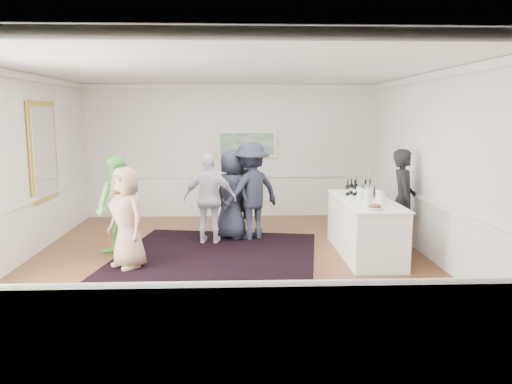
{
  "coord_description": "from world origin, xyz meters",
  "views": [
    {
      "loc": [
        0.13,
        -8.14,
        2.48
      ],
      "look_at": [
        0.47,
        0.2,
        1.18
      ],
      "focal_mm": 35.0,
      "sensor_mm": 36.0,
      "label": 1
    }
  ],
  "objects_px": {
    "guest_tan": "(127,218)",
    "guest_dark_a": "(251,191)",
    "bartender": "(403,200)",
    "guest_dark_b": "(241,194)",
    "guest_navy": "(232,195)",
    "guest_green": "(118,207)",
    "ice_bucket": "(369,192)",
    "nut_bowl": "(375,207)",
    "serving_table": "(364,227)",
    "guest_lilac": "(210,199)"
  },
  "relations": [
    {
      "from": "guest_tan",
      "to": "guest_dark_a",
      "type": "height_order",
      "value": "guest_dark_a"
    },
    {
      "from": "bartender",
      "to": "guest_dark_b",
      "type": "relative_size",
      "value": 1.09
    },
    {
      "from": "guest_dark_b",
      "to": "guest_navy",
      "type": "relative_size",
      "value": 0.95
    },
    {
      "from": "guest_green",
      "to": "ice_bucket",
      "type": "distance_m",
      "value": 4.44
    },
    {
      "from": "guest_tan",
      "to": "nut_bowl",
      "type": "bearing_deg",
      "value": 41.35
    },
    {
      "from": "ice_bucket",
      "to": "guest_navy",
      "type": "bearing_deg",
      "value": 155.73
    },
    {
      "from": "guest_dark_b",
      "to": "guest_navy",
      "type": "xyz_separation_m",
      "value": [
        -0.18,
        -0.4,
        0.04
      ]
    },
    {
      "from": "guest_dark_a",
      "to": "guest_dark_b",
      "type": "height_order",
      "value": "guest_dark_a"
    },
    {
      "from": "guest_tan",
      "to": "guest_green",
      "type": "xyz_separation_m",
      "value": [
        -0.28,
        0.63,
        0.06
      ]
    },
    {
      "from": "ice_bucket",
      "to": "nut_bowl",
      "type": "xyz_separation_m",
      "value": [
        -0.19,
        -1.1,
        -0.08
      ]
    },
    {
      "from": "guest_tan",
      "to": "ice_bucket",
      "type": "relative_size",
      "value": 6.4
    },
    {
      "from": "guest_navy",
      "to": "ice_bucket",
      "type": "xyz_separation_m",
      "value": [
        2.46,
        -1.11,
        0.21
      ]
    },
    {
      "from": "bartender",
      "to": "guest_tan",
      "type": "xyz_separation_m",
      "value": [
        -4.84,
        -0.95,
        -0.1
      ]
    },
    {
      "from": "serving_table",
      "to": "bartender",
      "type": "height_order",
      "value": "bartender"
    },
    {
      "from": "bartender",
      "to": "guest_dark_a",
      "type": "relative_size",
      "value": 0.96
    },
    {
      "from": "guest_navy",
      "to": "guest_dark_a",
      "type": "bearing_deg",
      "value": -141.29
    },
    {
      "from": "guest_tan",
      "to": "ice_bucket",
      "type": "bearing_deg",
      "value": 56.56
    },
    {
      "from": "guest_navy",
      "to": "ice_bucket",
      "type": "height_order",
      "value": "guest_navy"
    },
    {
      "from": "guest_lilac",
      "to": "guest_dark_a",
      "type": "relative_size",
      "value": 0.9
    },
    {
      "from": "bartender",
      "to": "guest_navy",
      "type": "xyz_separation_m",
      "value": [
        -3.15,
        0.94,
        -0.04
      ]
    },
    {
      "from": "ice_bucket",
      "to": "nut_bowl",
      "type": "relative_size",
      "value": 1.01
    },
    {
      "from": "guest_green",
      "to": "nut_bowl",
      "type": "relative_size",
      "value": 6.98
    },
    {
      "from": "guest_dark_a",
      "to": "guest_green",
      "type": "bearing_deg",
      "value": -5.54
    },
    {
      "from": "bartender",
      "to": "guest_dark_a",
      "type": "bearing_deg",
      "value": 84.65
    },
    {
      "from": "serving_table",
      "to": "guest_dark_a",
      "type": "distance_m",
      "value": 2.37
    },
    {
      "from": "guest_green",
      "to": "guest_tan",
      "type": "bearing_deg",
      "value": -28.89
    },
    {
      "from": "guest_dark_a",
      "to": "guest_navy",
      "type": "relative_size",
      "value": 1.08
    },
    {
      "from": "guest_dark_a",
      "to": "ice_bucket",
      "type": "height_order",
      "value": "guest_dark_a"
    },
    {
      "from": "guest_tan",
      "to": "guest_green",
      "type": "height_order",
      "value": "guest_green"
    },
    {
      "from": "guest_dark_b",
      "to": "nut_bowl",
      "type": "distance_m",
      "value": 3.34
    },
    {
      "from": "nut_bowl",
      "to": "guest_tan",
      "type": "bearing_deg",
      "value": 175.48
    },
    {
      "from": "bartender",
      "to": "guest_lilac",
      "type": "relative_size",
      "value": 1.06
    },
    {
      "from": "ice_bucket",
      "to": "guest_tan",
      "type": "bearing_deg",
      "value": -169.31
    },
    {
      "from": "serving_table",
      "to": "ice_bucket",
      "type": "height_order",
      "value": "ice_bucket"
    },
    {
      "from": "guest_lilac",
      "to": "nut_bowl",
      "type": "distance_m",
      "value": 3.27
    },
    {
      "from": "guest_tan",
      "to": "guest_dark_a",
      "type": "relative_size",
      "value": 0.86
    },
    {
      "from": "guest_dark_b",
      "to": "guest_navy",
      "type": "bearing_deg",
      "value": 41.21
    },
    {
      "from": "serving_table",
      "to": "guest_navy",
      "type": "height_order",
      "value": "guest_navy"
    },
    {
      "from": "bartender",
      "to": "guest_lilac",
      "type": "distance_m",
      "value": 3.62
    },
    {
      "from": "guest_dark_b",
      "to": "guest_navy",
      "type": "height_order",
      "value": "guest_navy"
    },
    {
      "from": "guest_green",
      "to": "guest_dark_a",
      "type": "distance_m",
      "value": 2.65
    },
    {
      "from": "guest_navy",
      "to": "ice_bucket",
      "type": "bearing_deg",
      "value": -158.18
    },
    {
      "from": "bartender",
      "to": "nut_bowl",
      "type": "distance_m",
      "value": 1.55
    },
    {
      "from": "guest_green",
      "to": "ice_bucket",
      "type": "height_order",
      "value": "guest_green"
    },
    {
      "from": "guest_tan",
      "to": "guest_dark_a",
      "type": "bearing_deg",
      "value": 87.5
    },
    {
      "from": "guest_green",
      "to": "guest_dark_a",
      "type": "relative_size",
      "value": 0.92
    },
    {
      "from": "guest_green",
      "to": "guest_dark_b",
      "type": "height_order",
      "value": "guest_green"
    },
    {
      "from": "bartender",
      "to": "guest_navy",
      "type": "height_order",
      "value": "bartender"
    },
    {
      "from": "guest_lilac",
      "to": "guest_navy",
      "type": "height_order",
      "value": "guest_navy"
    },
    {
      "from": "guest_navy",
      "to": "nut_bowl",
      "type": "xyz_separation_m",
      "value": [
        2.27,
        -2.2,
        0.13
      ]
    }
  ]
}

